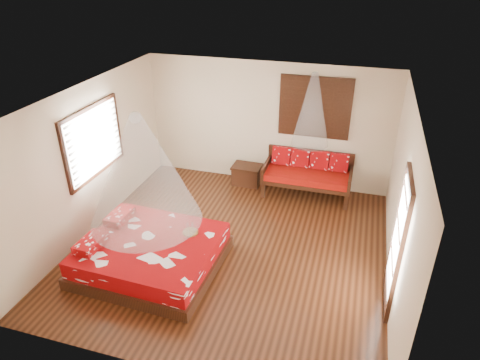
# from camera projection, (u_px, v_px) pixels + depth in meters

# --- Properties ---
(room) EXTENTS (5.54, 5.54, 2.84)m
(room) POSITION_uv_depth(u_px,v_px,m) (230.00, 180.00, 7.21)
(room) COLOR black
(room) RESTS_ON ground
(bed) EXTENTS (2.32, 2.11, 0.65)m
(bed) POSITION_uv_depth(u_px,v_px,m) (151.00, 254.00, 7.29)
(bed) COLOR black
(bed) RESTS_ON floor
(daybed) EXTENTS (1.91, 0.85, 0.97)m
(daybed) POSITION_uv_depth(u_px,v_px,m) (308.00, 172.00, 9.39)
(daybed) COLOR black
(daybed) RESTS_ON floor
(storage_chest) EXTENTS (0.68, 0.50, 0.46)m
(storage_chest) POSITION_uv_depth(u_px,v_px,m) (247.00, 174.00, 9.93)
(storage_chest) COLOR black
(storage_chest) RESTS_ON floor
(shutter_panel) EXTENTS (1.52, 0.06, 1.32)m
(shutter_panel) POSITION_uv_depth(u_px,v_px,m) (315.00, 107.00, 9.02)
(shutter_panel) COLOR black
(shutter_panel) RESTS_ON wall_back
(window_left) EXTENTS (0.10, 1.74, 1.34)m
(window_left) POSITION_uv_depth(u_px,v_px,m) (94.00, 141.00, 7.91)
(window_left) COLOR black
(window_left) RESTS_ON wall_left
(glazed_door) EXTENTS (0.08, 1.02, 2.16)m
(glazed_door) POSITION_uv_depth(u_px,v_px,m) (397.00, 244.00, 6.18)
(glazed_door) COLOR black
(glazed_door) RESTS_ON floor
(wine_tray) EXTENTS (0.27, 0.27, 0.22)m
(wine_tray) POSITION_uv_depth(u_px,v_px,m) (190.00, 230.00, 7.38)
(wine_tray) COLOR brown
(wine_tray) RESTS_ON bed
(mosquito_net_main) EXTENTS (1.78, 1.78, 1.80)m
(mosquito_net_main) POSITION_uv_depth(u_px,v_px,m) (142.00, 170.00, 6.53)
(mosquito_net_main) COLOR white
(mosquito_net_main) RESTS_ON ceiling
(mosquito_net_daybed) EXTENTS (0.77, 0.77, 1.50)m
(mosquito_net_daybed) POSITION_uv_depth(u_px,v_px,m) (312.00, 110.00, 8.57)
(mosquito_net_daybed) COLOR white
(mosquito_net_daybed) RESTS_ON ceiling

